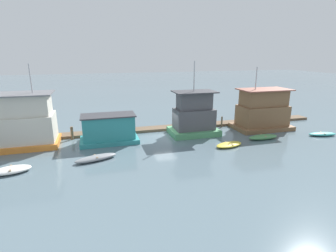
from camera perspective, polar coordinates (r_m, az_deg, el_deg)
ground_plane at (r=29.81m, az=-0.53°, el=-2.10°), size 200.00×200.00×0.00m
dock_walkway at (r=32.15m, az=-1.74°, el=-0.50°), size 42.40×1.70×0.30m
houseboat_orange at (r=29.50m, az=-30.10°, el=0.62°), size 7.42×4.01×8.12m
houseboat_teal at (r=27.96m, az=-12.74°, el=-0.70°), size 5.93×3.26×2.96m
houseboat_green at (r=29.97m, az=5.66°, el=2.03°), size 5.46×3.69×8.26m
houseboat_brown at (r=34.08m, az=19.89°, el=3.06°), size 6.84×4.14×7.52m
dinghy_white at (r=24.09m, az=-31.02°, el=-8.22°), size 3.13×1.98×0.48m
dinghy_grey at (r=23.84m, az=-15.40°, el=-6.72°), size 3.81×2.07×0.46m
dinghy_yellow at (r=27.08m, az=13.14°, el=-3.96°), size 3.24×2.01×0.37m
dinghy_green at (r=30.31m, az=20.00°, el=-2.27°), size 3.44×1.17×0.50m
dinghy_teal at (r=34.54m, az=30.56°, el=-1.51°), size 3.31×1.70×0.38m
mooring_post_near_left at (r=30.16m, az=-20.16°, el=-1.46°), size 0.29×0.29×1.42m
mooring_post_far_right at (r=33.71m, az=11.61°, el=0.89°), size 0.21×0.21×1.37m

